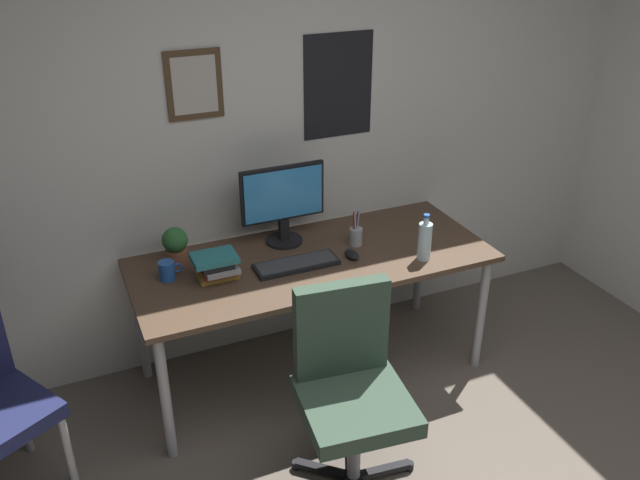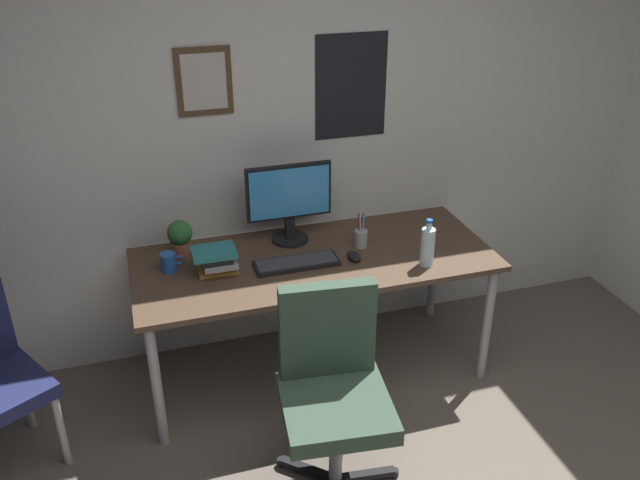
{
  "view_description": "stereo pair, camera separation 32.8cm",
  "coord_description": "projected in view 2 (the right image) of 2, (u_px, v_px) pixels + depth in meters",
  "views": [
    {
      "loc": [
        -1.23,
        -1.1,
        2.38
      ],
      "look_at": [
        -0.06,
        1.58,
        0.88
      ],
      "focal_mm": 37.17,
      "sensor_mm": 36.0,
      "label": 1
    },
    {
      "loc": [
        -0.92,
        -1.21,
        2.38
      ],
      "look_at": [
        -0.06,
        1.58,
        0.88
      ],
      "focal_mm": 37.17,
      "sensor_mm": 36.0,
      "label": 2
    }
  ],
  "objects": [
    {
      "name": "water_bottle",
      "position": [
        428.0,
        246.0,
        3.32
      ],
      "size": [
        0.07,
        0.07,
        0.25
      ],
      "color": "silver",
      "rests_on": "desk"
    },
    {
      "name": "potted_plant",
      "position": [
        180.0,
        237.0,
        3.42
      ],
      "size": [
        0.13,
        0.13,
        0.19
      ],
      "color": "brown",
      "rests_on": "desk"
    },
    {
      "name": "computer_mouse",
      "position": [
        354.0,
        256.0,
        3.41
      ],
      "size": [
        0.06,
        0.11,
        0.04
      ],
      "color": "black",
      "rests_on": "desk"
    },
    {
      "name": "pen_cup",
      "position": [
        361.0,
        237.0,
        3.52
      ],
      "size": [
        0.07,
        0.07,
        0.2
      ],
      "color": "#9EA0A5",
      "rests_on": "desk"
    },
    {
      "name": "desk",
      "position": [
        314.0,
        268.0,
        3.47
      ],
      "size": [
        1.86,
        0.77,
        0.73
      ],
      "color": "#4C3828",
      "rests_on": "ground_plane"
    },
    {
      "name": "keyboard",
      "position": [
        297.0,
        263.0,
        3.36
      ],
      "size": [
        0.43,
        0.15,
        0.03
      ],
      "color": "black",
      "rests_on": "desk"
    },
    {
      "name": "office_chair",
      "position": [
        333.0,
        383.0,
        2.85
      ],
      "size": [
        0.57,
        0.57,
        0.95
      ],
      "color": "#334738",
      "rests_on": "ground_plane"
    },
    {
      "name": "monitor",
      "position": [
        289.0,
        200.0,
        3.51
      ],
      "size": [
        0.46,
        0.2,
        0.43
      ],
      "color": "black",
      "rests_on": "desk"
    },
    {
      "name": "book_stack_left",
      "position": [
        217.0,
        260.0,
        3.26
      ],
      "size": [
        0.22,
        0.17,
        0.13
      ],
      "color": "gold",
      "rests_on": "desk"
    },
    {
      "name": "wall_back",
      "position": [
        300.0,
        124.0,
        3.59
      ],
      "size": [
        4.4,
        0.1,
        2.6
      ],
      "color": "silver",
      "rests_on": "ground_plane"
    },
    {
      "name": "coffee_mug_near",
      "position": [
        169.0,
        262.0,
        3.3
      ],
      "size": [
        0.12,
        0.08,
        0.09
      ],
      "color": "#2659B2",
      "rests_on": "desk"
    }
  ]
}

